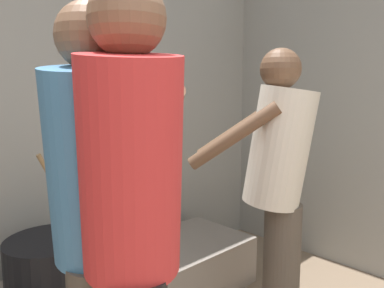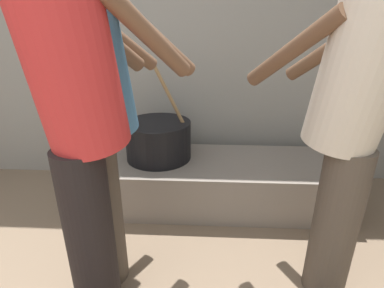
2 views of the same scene
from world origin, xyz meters
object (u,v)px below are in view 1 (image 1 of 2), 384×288
at_px(cook_in_cream_shirt, 278,178).
at_px(cook_in_blue_shirt, 96,216).
at_px(cook_in_red_shirt, 132,224).
at_px(cooking_pot_main, 51,263).

xyz_separation_m(cook_in_cream_shirt, cook_in_blue_shirt, (-1.06, 0.01, 0.04)).
height_order(cook_in_cream_shirt, cook_in_blue_shirt, cook_in_blue_shirt).
height_order(cook_in_cream_shirt, cook_in_red_shirt, cook_in_red_shirt).
distance_m(cook_in_cream_shirt, cook_in_red_shirt, 1.07).
xyz_separation_m(cook_in_cream_shirt, cook_in_red_shirt, (-1.05, -0.17, 0.06)).
height_order(cooking_pot_main, cook_in_cream_shirt, cook_in_cream_shirt).
xyz_separation_m(cooking_pot_main, cook_in_blue_shirt, (-0.14, -0.75, 0.48)).
relative_size(cook_in_red_shirt, cook_in_blue_shirt, 1.02).
xyz_separation_m(cooking_pot_main, cook_in_red_shirt, (-0.13, -0.94, 0.50)).
bearing_deg(cook_in_cream_shirt, cook_in_red_shirt, -170.53).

